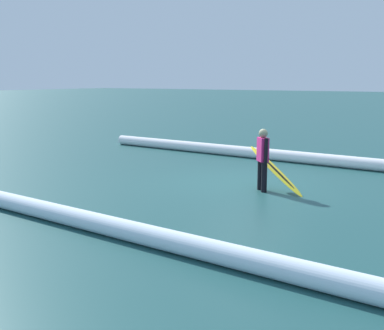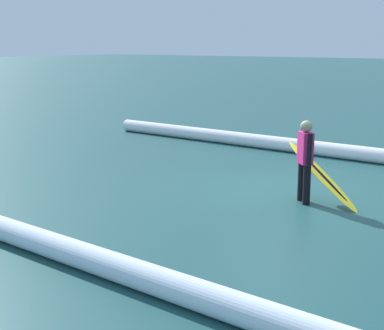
{
  "view_description": "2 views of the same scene",
  "coord_description": "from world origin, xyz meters",
  "views": [
    {
      "loc": [
        -5.98,
        11.4,
        2.73
      ],
      "look_at": [
        -0.54,
        3.22,
        1.01
      ],
      "focal_mm": 46.26,
      "sensor_mm": 36.0,
      "label": 1
    },
    {
      "loc": [
        -5.4,
        10.21,
        2.92
      ],
      "look_at": [
        -0.42,
        3.47,
        1.16
      ],
      "focal_mm": 54.76,
      "sensor_mm": 36.0,
      "label": 2
    }
  ],
  "objects": [
    {
      "name": "wave_crest_foreground",
      "position": [
        -2.01,
        -3.79,
        0.19
      ],
      "size": [
        19.94,
        1.16,
        0.38
      ],
      "primitive_type": "cylinder",
      "rotation": [
        0.0,
        1.57,
        -0.04
      ],
      "color": "white",
      "rests_on": "ground_plane"
    },
    {
      "name": "wave_crest_midground",
      "position": [
        1.6,
        5.16,
        0.18
      ],
      "size": [
        24.37,
        1.45,
        0.36
      ],
      "primitive_type": "cylinder",
      "rotation": [
        0.0,
        1.57,
        -0.04
      ],
      "color": "white",
      "rests_on": "ground_plane"
    },
    {
      "name": "surfboard",
      "position": [
        -1.06,
        0.28,
        0.5
      ],
      "size": [
        1.81,
        0.94,
        1.03
      ],
      "color": "yellow",
      "rests_on": "ground_plane"
    },
    {
      "name": "surfer",
      "position": [
        -0.82,
        0.52,
        0.86
      ],
      "size": [
        0.4,
        0.46,
        1.54
      ],
      "rotation": [
        0.0,
        0.0,
        2.37
      ],
      "color": "black",
      "rests_on": "ground_plane"
    },
    {
      "name": "ground_plane",
      "position": [
        0.0,
        0.0,
        0.0
      ],
      "size": [
        195.82,
        195.82,
        0.0
      ],
      "primitive_type": "plane",
      "color": "#204C4C"
    }
  ]
}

